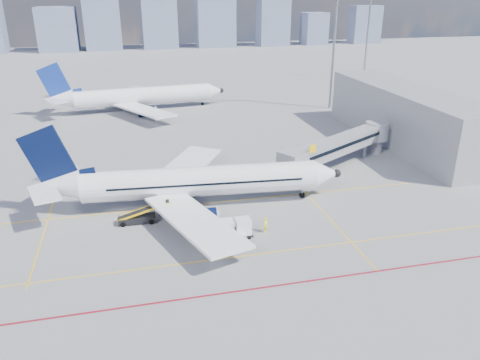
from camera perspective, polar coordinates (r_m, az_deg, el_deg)
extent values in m
plane|color=gray|center=(55.32, -2.59, -6.28)|extent=(420.00, 420.00, 0.00)
cube|color=yellow|center=(62.37, -4.01, -2.86)|extent=(60.00, 0.18, 0.01)
cube|color=yellow|center=(50.22, -1.25, -9.45)|extent=(80.00, 0.15, 0.01)
cube|color=yellow|center=(60.85, 10.11, -3.84)|extent=(0.15, 28.00, 0.01)
cube|color=yellow|center=(62.70, -22.38, -4.46)|extent=(0.15, 30.00, 0.01)
cube|color=maroon|center=(45.34, 0.42, -13.31)|extent=(90.00, 0.25, 0.01)
cube|color=gray|center=(74.64, 11.91, 4.18)|extent=(20.84, 13.93, 2.60)
cube|color=black|center=(74.58, 11.93, 4.32)|extent=(20.52, 13.82, 0.55)
cube|color=gray|center=(66.14, 6.43, 2.19)|extent=(4.49, 4.56, 3.00)
cube|color=black|center=(70.88, 8.97, 0.37)|extent=(2.20, 1.00, 0.70)
cylinder|color=gray|center=(70.40, 9.03, 1.39)|extent=(0.56, 0.56, 2.70)
cylinder|color=gray|center=(81.46, 15.00, 3.97)|extent=(0.60, 0.60, 3.90)
cylinder|color=gray|center=(84.01, 16.31, 5.77)|extent=(4.00, 4.00, 3.00)
cylinder|color=gray|center=(84.55, 16.17, 4.50)|extent=(2.40, 2.40, 3.90)
cube|color=yellow|center=(66.35, 8.84, 3.77)|extent=(1.26, 0.82, 1.20)
cube|color=gray|center=(91.12, 19.60, 7.33)|extent=(10.00, 42.00, 10.00)
cube|color=black|center=(88.64, 16.96, 7.26)|extent=(0.25, 40.00, 4.50)
cylinder|color=gray|center=(113.89, 11.30, 14.76)|extent=(0.56, 0.56, 25.00)
cylinder|color=gray|center=(157.04, 15.25, 16.35)|extent=(0.56, 0.56, 25.00)
cube|color=slate|center=(240.14, -21.32, 16.75)|extent=(16.90, 15.95, 19.46)
cube|color=slate|center=(238.28, -16.49, 18.50)|extent=(16.31, 11.28, 29.45)
cube|color=slate|center=(238.87, -9.82, 18.56)|extent=(16.36, 11.40, 25.41)
cube|color=slate|center=(242.40, -2.99, 19.06)|extent=(18.63, 10.09, 26.91)
cube|color=slate|center=(249.67, 4.04, 18.57)|extent=(15.14, 11.19, 22.10)
cube|color=slate|center=(257.51, 9.06, 17.78)|extent=(11.72, 11.07, 15.82)
cube|color=slate|center=(269.41, 14.97, 17.86)|extent=(15.32, 9.02, 19.02)
cylinder|color=white|center=(60.89, -4.68, -0.14)|extent=(30.41, 6.42, 3.92)
cone|color=white|center=(64.16, 10.54, 0.73)|extent=(3.94, 4.21, 3.92)
sphere|color=black|center=(64.62, 11.72, 0.80)|extent=(1.19, 1.19, 1.11)
cone|color=white|center=(62.32, -21.73, -0.63)|extent=(6.74, 4.45, 3.92)
cube|color=black|center=(63.55, 9.46, 1.13)|extent=(1.63, 1.63, 0.45)
cube|color=white|center=(69.64, -6.47, 1.76)|extent=(12.59, 17.08, 0.58)
cube|color=white|center=(53.03, -5.52, -4.99)|extent=(10.42, 17.40, 0.58)
cylinder|color=#061033|center=(67.14, -5.43, -0.15)|extent=(3.80, 2.61, 2.31)
cylinder|color=#061033|center=(56.52, -4.66, -4.58)|extent=(3.80, 2.61, 2.31)
cylinder|color=silver|center=(67.25, -3.81, -0.05)|extent=(0.55, 2.40, 2.37)
cylinder|color=silver|center=(56.65, -2.73, -4.46)|extent=(0.55, 2.40, 2.37)
cube|color=#061033|center=(61.15, -22.18, 2.37)|extent=(6.90, 0.89, 8.58)
cube|color=#061033|center=(61.42, -19.68, 0.40)|extent=(5.68, 0.77, 2.17)
cube|color=white|center=(65.21, -21.56, 0.71)|extent=(5.23, 6.39, 0.22)
cube|color=white|center=(59.40, -22.76, -1.53)|extent=(4.55, 6.28, 0.22)
cylinder|color=gray|center=(64.09, 7.58, -1.43)|extent=(0.30, 0.30, 1.80)
cylinder|color=black|center=(64.29, 7.56, -1.85)|extent=(0.78, 0.34, 0.76)
cylinder|color=gray|center=(64.21, -5.69, -1.38)|extent=(0.35, 0.35, 1.60)
cylinder|color=black|center=(64.33, -5.68, -1.63)|extent=(1.05, 0.73, 1.00)
cylinder|color=gray|center=(59.45, -5.38, -3.37)|extent=(0.35, 0.35, 1.60)
cylinder|color=black|center=(59.58, -5.37, -3.63)|extent=(1.05, 0.73, 1.00)
cube|color=black|center=(62.61, -4.37, 0.81)|extent=(24.68, 2.16, 0.26)
cube|color=black|center=(59.01, -4.06, -0.55)|extent=(24.68, 2.16, 0.26)
cylinder|color=white|center=(113.75, -11.62, 10.02)|extent=(31.61, 7.31, 4.08)
cone|color=white|center=(117.38, -2.98, 10.80)|extent=(4.17, 4.44, 4.08)
sphere|color=black|center=(117.80, -2.29, 10.85)|extent=(1.26, 1.26, 1.15)
cone|color=white|center=(112.69, -21.34, 9.15)|extent=(7.08, 4.75, 4.08)
cube|color=black|center=(116.90, -3.64, 11.03)|extent=(1.72, 1.72, 0.47)
cube|color=white|center=(122.93, -12.98, 10.26)|extent=(10.52, 18.09, 0.60)
cube|color=white|center=(104.68, -11.64, 8.36)|extent=(13.33, 17.66, 0.60)
cylinder|color=#061033|center=(120.06, -12.22, 9.41)|extent=(3.99, 2.78, 2.40)
cylinder|color=#061033|center=(108.35, -11.30, 8.13)|extent=(3.99, 2.78, 2.40)
cylinder|color=silver|center=(120.32, -11.27, 9.51)|extent=(0.62, 2.49, 2.47)
cylinder|color=silver|center=(108.63, -10.26, 8.24)|extent=(0.62, 2.49, 2.47)
cube|color=navy|center=(112.02, -21.60, 10.94)|extent=(7.16, 1.08, 8.91)
cube|color=navy|center=(112.41, -20.14, 9.87)|extent=(5.90, 0.92, 2.25)
cube|color=white|center=(115.91, -21.56, 9.64)|extent=(4.63, 6.49, 0.23)
cube|color=white|center=(109.35, -21.60, 8.96)|extent=(5.51, 6.64, 0.23)
cylinder|color=black|center=(116.84, -12.23, 8.88)|extent=(1.06, 0.75, 1.00)
cylinder|color=black|center=(111.59, -11.83, 8.29)|extent=(1.06, 0.75, 1.00)
cylinder|color=black|center=(117.08, -4.59, 9.27)|extent=(0.78, 0.36, 0.76)
cube|color=white|center=(52.96, -0.54, -6.94)|extent=(2.27, 1.26, 0.82)
cube|color=white|center=(52.59, -0.99, -6.40)|extent=(1.04, 1.19, 0.62)
cube|color=black|center=(52.50, -0.99, -6.21)|extent=(0.94, 1.14, 0.36)
cylinder|color=black|center=(52.47, -1.29, -7.59)|extent=(0.58, 0.23, 0.57)
cylinder|color=black|center=(53.44, -1.54, -7.01)|extent=(0.58, 0.23, 0.57)
cylinder|color=black|center=(52.78, 0.47, -7.40)|extent=(0.58, 0.23, 0.57)
cylinder|color=black|center=(53.74, 0.19, -6.82)|extent=(0.58, 0.23, 0.57)
cube|color=black|center=(53.86, -0.70, -6.66)|extent=(4.08, 1.87, 0.20)
cube|color=white|center=(53.22, -1.78, -5.84)|extent=(1.77, 1.72, 1.74)
cube|color=white|center=(53.58, 0.36, -5.62)|extent=(1.77, 1.72, 1.74)
cylinder|color=black|center=(53.01, -2.20, -7.41)|extent=(0.36, 0.16, 0.36)
cylinder|color=black|center=(54.37, -2.50, -6.61)|extent=(0.36, 0.16, 0.36)
cylinder|color=black|center=(53.58, 1.13, -7.05)|extent=(0.36, 0.16, 0.36)
cylinder|color=black|center=(54.92, 0.75, -6.27)|extent=(0.36, 0.16, 0.36)
cube|color=black|center=(58.38, -12.43, -4.69)|extent=(4.45, 1.67, 0.74)
cube|color=black|center=(57.89, -11.69, -3.64)|extent=(6.34, 1.18, 1.94)
cube|color=yellow|center=(58.41, -11.70, -3.40)|extent=(6.34, 0.21, 2.02)
cube|color=yellow|center=(57.37, -11.67, -3.89)|extent=(6.34, 0.21, 2.02)
cylinder|color=black|center=(57.86, -14.08, -5.28)|extent=(0.64, 0.27, 0.63)
cylinder|color=black|center=(59.18, -14.06, -4.64)|extent=(0.64, 0.27, 0.63)
cylinder|color=black|center=(57.78, -10.74, -5.02)|extent=(0.64, 0.27, 0.63)
cylinder|color=black|center=(59.10, -10.80, -4.38)|extent=(0.64, 0.27, 0.63)
imported|color=#F9FF1A|center=(54.78, 3.12, -5.48)|extent=(0.80, 0.81, 1.89)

